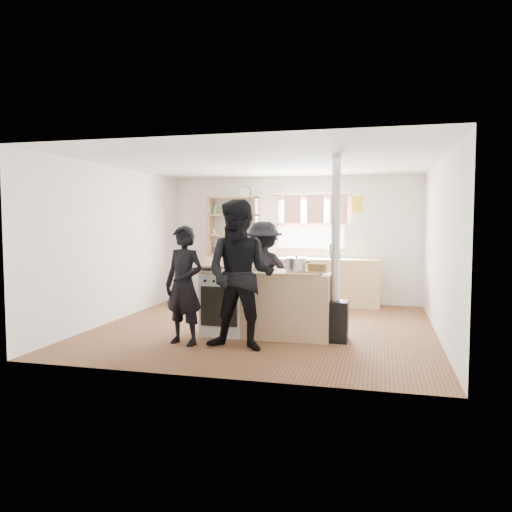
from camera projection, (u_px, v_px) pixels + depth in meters
name	position (u px, v px, depth m)	size (l,w,h in m)	color
ground	(265.00, 328.00, 7.61)	(5.00, 5.00, 0.01)	brown
back_counter	(291.00, 281.00, 9.73)	(3.40, 0.55, 0.90)	#D9BC82
shelving_unit	(233.00, 226.00, 10.06)	(1.00, 0.28, 1.20)	tan
thermos	(331.00, 252.00, 9.50)	(0.10, 0.10, 0.27)	silver
cooking_island	(266.00, 303.00, 7.01)	(1.97, 0.64, 0.93)	white
skillet_greens	(211.00, 268.00, 7.05)	(0.37, 0.37, 0.05)	black
roast_tray	(262.00, 268.00, 6.96)	(0.35, 0.32, 0.07)	silver
stockpot_stove	(243.00, 264.00, 7.14)	(0.22, 0.22, 0.18)	#B7B7BA
stockpot_counter	(296.00, 264.00, 6.84)	(0.30, 0.30, 0.22)	#B9B9BB
bread_board	(317.00, 269.00, 6.72)	(0.32, 0.26, 0.12)	tan
flue_heater	(335.00, 294.00, 6.72)	(0.35, 0.35, 2.50)	black
person_near_left	(184.00, 285.00, 6.55)	(0.57, 0.37, 1.57)	black
person_near_right	(241.00, 275.00, 6.26)	(0.92, 0.72, 1.90)	black
person_far	(264.00, 273.00, 7.88)	(1.04, 0.60, 1.62)	black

